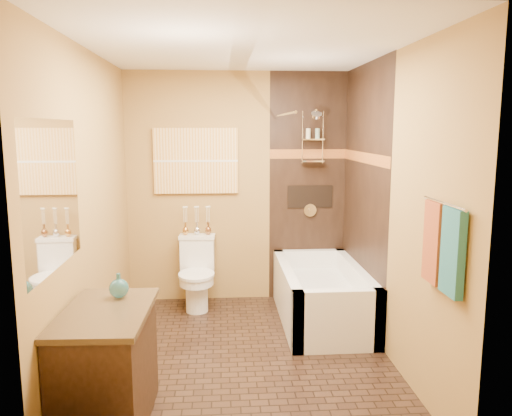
{
  "coord_description": "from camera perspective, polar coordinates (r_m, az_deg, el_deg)",
  "views": [
    {
      "loc": [
        -0.19,
        -3.92,
        1.89
      ],
      "look_at": [
        0.12,
        0.4,
        1.2
      ],
      "focal_mm": 35.0,
      "sensor_mm": 36.0,
      "label": 1
    }
  ],
  "objects": [
    {
      "name": "mosaic_band_right",
      "position": [
        4.87,
        12.23,
        5.65
      ],
      "size": [
        0.01,
        1.5,
        0.1
      ],
      "primitive_type": "cube",
      "color": "brown",
      "rests_on": "alcove_tile_right"
    },
    {
      "name": "wall_right",
      "position": [
        4.21,
        15.2,
        -0.04
      ],
      "size": [
        0.02,
        3.0,
        2.5
      ],
      "primitive_type": "cube",
      "color": "olive",
      "rests_on": "floor"
    },
    {
      "name": "alcove_niche",
      "position": [
        5.54,
        6.19,
        1.31
      ],
      "size": [
        0.5,
        0.01,
        0.25
      ],
      "primitive_type": "cube",
      "color": "black",
      "rests_on": "alcove_tile_back"
    },
    {
      "name": "toilet",
      "position": [
        5.36,
        -6.77,
        -7.36
      ],
      "size": [
        0.39,
        0.57,
        0.76
      ],
      "rotation": [
        0.0,
        0.0,
        -0.05
      ],
      "color": "white",
      "rests_on": "floor"
    },
    {
      "name": "wall_left",
      "position": [
        4.1,
        -18.35,
        -0.43
      ],
      "size": [
        0.02,
        3.0,
        2.5
      ],
      "primitive_type": "cube",
      "color": "olive",
      "rests_on": "floor"
    },
    {
      "name": "wall_front",
      "position": [
        2.51,
        0.33,
        -5.77
      ],
      "size": [
        2.4,
        0.02,
        2.5
      ],
      "primitive_type": "cube",
      "color": "olive",
      "rests_on": "floor"
    },
    {
      "name": "curtain_rod",
      "position": [
        4.71,
        3.11,
        10.6
      ],
      "size": [
        0.03,
        1.55,
        0.03
      ],
      "primitive_type": "cylinder",
      "rotation": [
        1.57,
        0.0,
        0.0
      ],
      "color": "silver",
      "rests_on": "wall_back"
    },
    {
      "name": "towel_teal",
      "position": [
        3.14,
        21.56,
        -4.72
      ],
      "size": [
        0.05,
        0.22,
        0.52
      ],
      "primitive_type": "cube",
      "color": "#226471",
      "rests_on": "towel_bar"
    },
    {
      "name": "shower_fixtures",
      "position": [
        5.39,
        6.49,
        6.6
      ],
      "size": [
        0.24,
        0.33,
        1.16
      ],
      "color": "silver",
      "rests_on": "floor"
    },
    {
      "name": "sunset_painting",
      "position": [
        5.41,
        -6.87,
        5.37
      ],
      "size": [
        0.9,
        0.04,
        0.7
      ],
      "primitive_type": "cube",
      "color": "gold",
      "rests_on": "wall_back"
    },
    {
      "name": "alcove_tile_back",
      "position": [
        5.53,
        5.95,
        2.34
      ],
      "size": [
        0.85,
        0.01,
        2.5
      ],
      "primitive_type": "cube",
      "color": "black",
      "rests_on": "wall_back"
    },
    {
      "name": "alcove_tile_right",
      "position": [
        4.91,
        12.2,
        1.34
      ],
      "size": [
        0.01,
        1.5,
        2.5
      ],
      "primitive_type": "cube",
      "color": "black",
      "rests_on": "wall_right"
    },
    {
      "name": "bud_vases",
      "position": [
        5.4,
        -6.79,
        -1.34
      ],
      "size": [
        0.31,
        0.06,
        0.3
      ],
      "color": "#C4883D",
      "rests_on": "toilet"
    },
    {
      "name": "vanity_mirror",
      "position": [
        3.22,
        -22.14,
        1.39
      ],
      "size": [
        0.01,
        1.0,
        0.9
      ],
      "primitive_type": "cube",
      "color": "white",
      "rests_on": "wall_left"
    },
    {
      "name": "floor",
      "position": [
        4.36,
        -1.28,
        -16.69
      ],
      "size": [
        3.0,
        3.0,
        0.0
      ],
      "primitive_type": "plane",
      "color": "black",
      "rests_on": "ground"
    },
    {
      "name": "towel_bar",
      "position": [
        3.2,
        20.68,
        0.51
      ],
      "size": [
        0.02,
        0.55,
        0.02
      ],
      "primitive_type": "cylinder",
      "rotation": [
        1.57,
        0.0,
        0.0
      ],
      "color": "silver",
      "rests_on": "wall_right"
    },
    {
      "name": "teal_bottle",
      "position": [
        3.5,
        -15.41,
        -8.55
      ],
      "size": [
        0.15,
        0.15,
        0.21
      ],
      "primitive_type": null,
      "rotation": [
        0.0,
        0.0,
        0.18
      ],
      "color": "#266C74",
      "rests_on": "vanity"
    },
    {
      "name": "towel_rust",
      "position": [
        3.37,
        19.65,
        -3.7
      ],
      "size": [
        0.05,
        0.22,
        0.52
      ],
      "primitive_type": "cube",
      "color": "#9B3A1C",
      "rests_on": "towel_bar"
    },
    {
      "name": "mosaic_band_back",
      "position": [
        5.49,
        6.03,
        6.17
      ],
      "size": [
        0.85,
        0.01,
        0.1
      ],
      "primitive_type": "cube",
      "color": "brown",
      "rests_on": "alcove_tile_back"
    },
    {
      "name": "ceiling",
      "position": [
        3.97,
        -1.42,
        17.85
      ],
      "size": [
        3.0,
        3.0,
        0.0
      ],
      "primitive_type": "plane",
      "color": "silver",
      "rests_on": "wall_back"
    },
    {
      "name": "wall_back",
      "position": [
        5.46,
        -2.12,
        2.3
      ],
      "size": [
        2.4,
        0.02,
        2.5
      ],
      "primitive_type": "cube",
      "color": "olive",
      "rests_on": "floor"
    },
    {
      "name": "vanity",
      "position": [
        3.47,
        -16.67,
        -17.05
      ],
      "size": [
        0.56,
        0.89,
        0.77
      ],
      "rotation": [
        0.0,
        0.0,
        -0.04
      ],
      "color": "black",
      "rests_on": "floor"
    },
    {
      "name": "bathtub",
      "position": [
        5.06,
        7.51,
        -10.32
      ],
      "size": [
        0.8,
        1.5,
        0.55
      ],
      "color": "white",
      "rests_on": "floor"
    }
  ]
}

